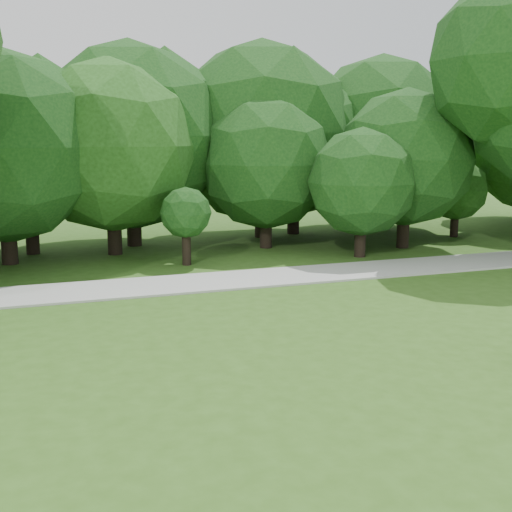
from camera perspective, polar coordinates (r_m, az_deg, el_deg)
ground at (r=11.32m, az=13.66°, el=-10.43°), size 100.00×100.00×0.00m
walkway at (r=18.25m, az=-0.00°, el=-1.99°), size 60.00×2.20×0.06m
tree_line at (r=24.22m, az=-3.22°, el=9.77°), size 39.47×11.39×7.74m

